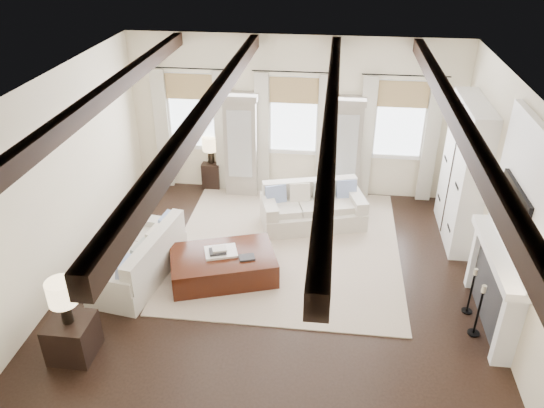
# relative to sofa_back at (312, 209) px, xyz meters

# --- Properties ---
(ground) EXTENTS (7.50, 7.50, 0.00)m
(ground) POSITION_rel_sofa_back_xyz_m (-0.49, -2.41, -0.32)
(ground) COLOR black
(ground) RESTS_ON ground
(room_shell) EXTENTS (6.54, 7.54, 3.22)m
(room_shell) POSITION_rel_sofa_back_xyz_m (0.26, -1.51, 1.57)
(room_shell) COLOR white
(room_shell) RESTS_ON ground
(area_rug) EXTENTS (3.88, 4.20, 0.02)m
(area_rug) POSITION_rel_sofa_back_xyz_m (-0.39, -0.82, -0.31)
(area_rug) COLOR #B9A793
(area_rug) RESTS_ON ground
(sofa_back) EXTENTS (2.03, 1.33, 0.80)m
(sofa_back) POSITION_rel_sofa_back_xyz_m (0.00, 0.00, 0.00)
(sofa_back) COLOR beige
(sofa_back) RESTS_ON ground
(sofa_left) EXTENTS (1.13, 1.99, 0.81)m
(sofa_left) POSITION_rel_sofa_back_xyz_m (-2.60, -1.99, 0.00)
(sofa_left) COLOR beige
(sofa_left) RESTS_ON ground
(ottoman) EXTENTS (1.87, 1.48, 0.43)m
(ottoman) POSITION_rel_sofa_back_xyz_m (-1.32, -1.83, -0.11)
(ottoman) COLOR black
(ottoman) RESTS_ON ground
(tray) EXTENTS (0.59, 0.52, 0.04)m
(tray) POSITION_rel_sofa_back_xyz_m (-1.35, -1.79, 0.13)
(tray) COLOR white
(tray) RESTS_ON ottoman
(book_lower) EXTENTS (0.31, 0.27, 0.04)m
(book_lower) POSITION_rel_sofa_back_xyz_m (-1.39, -1.84, 0.17)
(book_lower) COLOR #262628
(book_lower) RESTS_ON tray
(book_upper) EXTENTS (0.26, 0.23, 0.03)m
(book_upper) POSITION_rel_sofa_back_xyz_m (-1.37, -1.82, 0.20)
(book_upper) COLOR beige
(book_upper) RESTS_ON book_lower
(book_loose) EXTENTS (0.28, 0.25, 0.03)m
(book_loose) POSITION_rel_sofa_back_xyz_m (-0.92, -1.88, 0.12)
(book_loose) COLOR #262628
(book_loose) RESTS_ON ottoman
(side_table_front) EXTENTS (0.56, 0.56, 0.56)m
(side_table_front) POSITION_rel_sofa_back_xyz_m (-2.93, -3.74, -0.04)
(side_table_front) COLOR black
(side_table_front) RESTS_ON ground
(lamp_front) EXTENTS (0.37, 0.37, 0.63)m
(lamp_front) POSITION_rel_sofa_back_xyz_m (-2.93, -3.74, 0.67)
(lamp_front) COLOR black
(lamp_front) RESTS_ON side_table_front
(side_table_back) EXTENTS (0.37, 0.37, 0.56)m
(side_table_back) POSITION_rel_sofa_back_xyz_m (-2.20, 1.30, -0.04)
(side_table_back) COLOR black
(side_table_back) RESTS_ON ground
(lamp_back) EXTENTS (0.34, 0.34, 0.58)m
(lamp_back) POSITION_rel_sofa_back_xyz_m (-2.20, 1.30, 0.63)
(lamp_back) COLOR black
(lamp_back) RESTS_ON side_table_back
(candlestick_near) EXTENTS (0.17, 0.17, 0.84)m
(candlestick_near) POSITION_rel_sofa_back_xyz_m (2.41, -2.70, 0.03)
(candlestick_near) COLOR black
(candlestick_near) RESTS_ON ground
(candlestick_far) EXTENTS (0.16, 0.16, 0.77)m
(candlestick_far) POSITION_rel_sofa_back_xyz_m (2.41, -2.23, -0.00)
(candlestick_far) COLOR black
(candlestick_far) RESTS_ON ground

